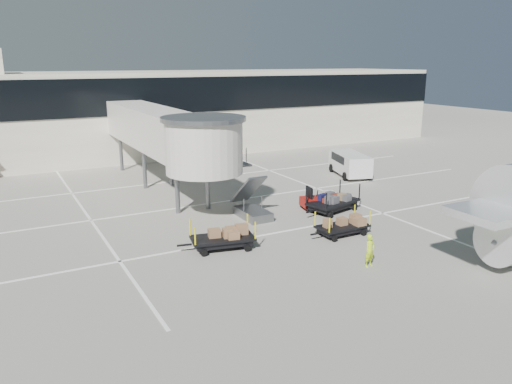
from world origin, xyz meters
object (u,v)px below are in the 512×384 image
suitcase_cart (333,202)px  ground_worker (370,251)px  minivan (349,162)px  baggage_tug (319,201)px  box_cart_far (221,239)px  box_cart_near (342,226)px

suitcase_cart → ground_worker: bearing=-130.3°
minivan → baggage_tug: bearing=-121.4°
suitcase_cart → box_cart_far: (-8.74, -2.55, -0.04)m
baggage_tug → box_cart_far: box_cart_far is taller
baggage_tug → suitcase_cart: size_ratio=0.57×
suitcase_cart → box_cart_far: suitcase_cart is taller
suitcase_cart → box_cart_near: bearing=-135.1°
baggage_tug → box_cart_far: size_ratio=0.62×
box_cart_far → ground_worker: bearing=-34.3°
baggage_tug → suitcase_cart: bearing=-54.5°
ground_worker → suitcase_cart: bearing=53.2°
suitcase_cart → ground_worker: suitcase_cart is taller
minivan → suitcase_cart: bearing=-116.3°
box_cart_far → baggage_tug: bearing=33.8°
box_cart_far → minivan: (15.97, 10.08, 0.56)m
box_cart_near → ground_worker: size_ratio=2.24×
box_cart_far → suitcase_cart: bearing=27.7°
baggage_tug → ground_worker: 9.21m
suitcase_cart → minivan: (7.23, 7.53, 0.51)m
box_cart_far → minivan: 18.90m
ground_worker → minivan: (10.95, 15.23, 0.33)m
ground_worker → baggage_tug: bearing=57.8°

